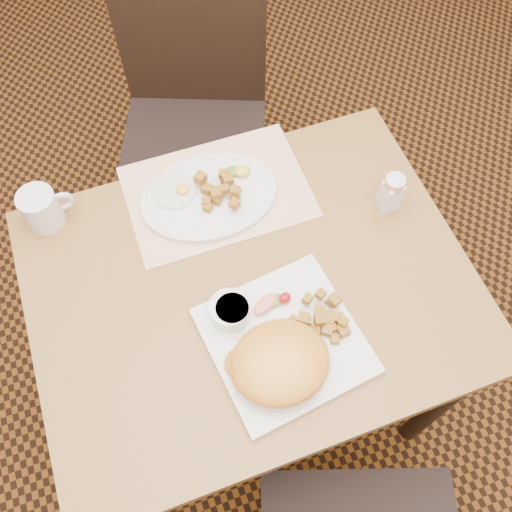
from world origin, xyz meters
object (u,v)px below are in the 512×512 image
object	(u,v)px
plate_square	(284,341)
plate_oval	(209,197)
chair_far	(193,107)
table	(252,306)
salt_shaker	(391,193)
coffee_mug	(42,208)

from	to	relation	value
plate_square	plate_oval	world-z (taller)	plate_oval
chair_far	plate_square	size ratio (longest dim) A/B	3.46
table	chair_far	world-z (taller)	chair_far
plate_square	salt_shaker	xyz separation A→B (m)	(0.33, 0.22, 0.04)
plate_square	salt_shaker	size ratio (longest dim) A/B	2.80
chair_far	table	bearing A→B (deg)	106.30
plate_oval	coffee_mug	distance (m)	0.35
table	plate_oval	xyz separation A→B (m)	(-0.02, 0.23, 0.12)
chair_far	coffee_mug	xyz separation A→B (m)	(-0.43, -0.40, 0.26)
table	salt_shaker	bearing A→B (deg)	12.68
chair_far	plate_square	distance (m)	0.87
plate_oval	plate_square	bearing A→B (deg)	-84.64
coffee_mug	chair_far	bearing A→B (deg)	42.90
salt_shaker	chair_far	bearing A→B (deg)	114.00
chair_far	salt_shaker	size ratio (longest dim) A/B	9.70
table	coffee_mug	world-z (taller)	coffee_mug
table	plate_square	bearing A→B (deg)	-82.88
chair_far	plate_oval	distance (m)	0.53
plate_oval	coffee_mug	size ratio (longest dim) A/B	2.73
salt_shaker	table	bearing A→B (deg)	-167.32
chair_far	salt_shaker	xyz separation A→B (m)	(0.28, -0.62, 0.26)
table	plate_oval	size ratio (longest dim) A/B	2.96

